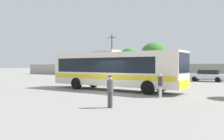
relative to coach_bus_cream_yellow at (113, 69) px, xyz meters
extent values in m
plane|color=gray|center=(0.61, 8.19, -1.85)|extent=(300.00, 300.00, 0.00)
cube|color=#9E998C|center=(0.61, 20.58, -0.67)|extent=(80.00, 0.30, 2.35)
cube|color=silver|center=(0.13, 0.00, -0.02)|extent=(11.99, 2.69, 2.77)
cube|color=black|center=(-0.46, -0.01, 0.31)|extent=(9.84, 2.69, 1.22)
cube|color=yellow|center=(0.13, 0.00, -0.63)|extent=(11.75, 2.71, 0.39)
cube|color=#19212D|center=(6.13, 0.07, 0.48)|extent=(0.07, 2.30, 1.44)
cube|color=yellow|center=(6.14, 0.07, -1.07)|extent=(0.09, 2.50, 0.67)
cube|color=#B2B2B2|center=(-0.76, -0.01, 1.49)|extent=(2.22, 1.43, 0.24)
cylinder|color=black|center=(3.83, 1.27, -1.33)|extent=(1.04, 0.31, 1.04)
cylinder|color=black|center=(3.86, -1.18, -1.33)|extent=(1.04, 0.31, 1.04)
cylinder|color=black|center=(-3.17, 1.19, -1.33)|extent=(1.04, 0.31, 1.04)
cylinder|color=black|center=(-3.14, -1.26, -1.33)|extent=(1.04, 0.31, 1.04)
cylinder|color=#B7B2A8|center=(5.21, -1.94, -1.46)|extent=(0.14, 0.14, 0.77)
cylinder|color=#B7B2A8|center=(5.16, -2.08, -1.46)|extent=(0.14, 0.14, 0.77)
cylinder|color=#38383D|center=(5.19, -2.01, -0.77)|extent=(0.40, 0.40, 0.61)
sphere|color=beige|center=(5.19, -2.01, -0.36)|extent=(0.21, 0.21, 0.21)
cylinder|color=#4C4C51|center=(4.58, -7.06, -1.46)|extent=(0.15, 0.15, 0.78)
cylinder|color=#4C4C51|center=(4.73, -7.07, -1.46)|extent=(0.15, 0.15, 0.78)
cylinder|color=#4C4C51|center=(4.66, -7.07, -0.76)|extent=(0.35, 0.35, 0.62)
sphere|color=beige|center=(4.66, -7.07, -0.34)|extent=(0.21, 0.21, 0.21)
cylinder|color=navy|center=(4.66, -7.07, -0.25)|extent=(0.22, 0.22, 0.06)
cube|color=black|center=(-8.88, 16.22, -1.22)|extent=(4.55, 1.92, 0.61)
cube|color=black|center=(-9.10, 16.22, -0.67)|extent=(2.52, 1.72, 0.50)
cylinder|color=black|center=(-7.51, 17.14, -1.53)|extent=(0.65, 0.24, 0.64)
cylinder|color=black|center=(-7.46, 15.38, -1.53)|extent=(0.65, 0.24, 0.64)
cylinder|color=black|center=(-10.30, 17.07, -1.53)|extent=(0.65, 0.24, 0.64)
cylinder|color=black|center=(-10.25, 15.31, -1.53)|extent=(0.65, 0.24, 0.64)
cube|color=navy|center=(-2.65, 15.70, -1.22)|extent=(4.51, 2.14, 0.61)
cube|color=black|center=(-2.43, 15.71, -0.66)|extent=(2.53, 1.84, 0.50)
cylinder|color=black|center=(-3.94, 14.71, -1.53)|extent=(0.66, 0.27, 0.64)
cylinder|color=black|center=(-4.07, 16.47, -1.53)|extent=(0.66, 0.27, 0.64)
cylinder|color=black|center=(-1.23, 14.92, -1.53)|extent=(0.66, 0.27, 0.64)
cylinder|color=black|center=(-1.37, 16.68, -1.53)|extent=(0.66, 0.27, 0.64)
cube|color=silver|center=(3.91, 16.21, -1.20)|extent=(4.68, 2.04, 0.66)
cube|color=black|center=(4.14, 16.22, -0.59)|extent=(2.61, 1.79, 0.54)
cylinder|color=black|center=(2.53, 15.25, -1.53)|extent=(0.65, 0.25, 0.64)
cylinder|color=black|center=(2.44, 17.01, -1.53)|extent=(0.65, 0.25, 0.64)
cylinder|color=black|center=(5.37, 15.40, -1.53)|extent=(0.65, 0.25, 0.64)
cylinder|color=black|center=(5.28, 17.16, -1.53)|extent=(0.65, 0.25, 0.64)
cylinder|color=#4C3823|center=(-17.08, 24.28, 2.44)|extent=(0.24, 0.24, 8.58)
cube|color=#473321|center=(-17.08, 24.28, 6.13)|extent=(1.80, 0.36, 0.12)
cylinder|color=brown|center=(-14.75, 27.49, -0.33)|extent=(0.32, 0.32, 3.03)
ellipsoid|color=#38752D|center=(-14.75, 27.49, 2.47)|extent=(3.66, 3.66, 3.11)
cylinder|color=brown|center=(-7.65, 24.64, -0.46)|extent=(0.32, 0.32, 2.77)
ellipsoid|color=#38752D|center=(-7.65, 24.64, 2.59)|extent=(4.75, 4.75, 4.04)
camera|label=1|loc=(11.60, -16.87, 0.31)|focal=38.28mm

